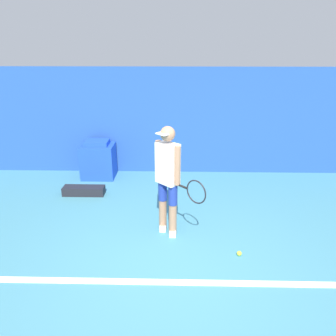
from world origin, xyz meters
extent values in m
plane|color=teal|center=(0.00, 0.00, 0.00)|extent=(24.00, 24.00, 0.00)
cube|color=#234C99|center=(0.00, 3.56, 1.17)|extent=(24.00, 0.10, 2.35)
cube|color=white|center=(0.00, -0.29, 0.01)|extent=(21.60, 0.10, 0.01)
cylinder|color=#A37556|center=(-0.21, 0.99, 0.26)|extent=(0.12, 0.12, 0.52)
cylinder|color=navy|center=(-0.21, 0.99, 0.68)|extent=(0.14, 0.14, 0.32)
cube|color=white|center=(-0.21, 0.99, 0.04)|extent=(0.10, 0.24, 0.08)
cylinder|color=#A37556|center=(-0.05, 0.84, 0.26)|extent=(0.12, 0.12, 0.52)
cylinder|color=navy|center=(-0.05, 0.84, 0.68)|extent=(0.14, 0.14, 0.32)
cube|color=white|center=(-0.05, 0.84, 0.04)|extent=(0.10, 0.24, 0.08)
cube|color=white|center=(-0.13, 0.91, 1.15)|extent=(0.38, 0.38, 0.62)
sphere|color=#A37556|center=(-0.13, 0.91, 1.60)|extent=(0.22, 0.22, 0.22)
cube|color=white|center=(-0.20, 0.84, 1.62)|extent=(0.21, 0.21, 0.02)
cylinder|color=#A37556|center=(-0.28, 1.05, 1.17)|extent=(0.09, 0.09, 0.58)
cylinder|color=#A37556|center=(0.01, 0.78, 1.17)|extent=(0.09, 0.09, 0.58)
cylinder|color=black|center=(0.08, 0.71, 0.88)|extent=(0.17, 0.16, 0.03)
torus|color=black|center=(0.27, 0.53, 0.88)|extent=(0.27, 0.26, 0.35)
sphere|color=#D1E533|center=(0.89, 0.30, 0.03)|extent=(0.07, 0.07, 0.07)
cube|color=blue|center=(-1.72, 3.17, 0.37)|extent=(0.71, 0.59, 0.74)
cube|color=blue|center=(-1.72, 3.17, 0.79)|extent=(0.50, 0.41, 0.10)
cube|color=black|center=(-1.82, 2.23, 0.08)|extent=(0.81, 0.25, 0.17)
camera|label=1|loc=(-0.02, -3.60, 2.80)|focal=35.00mm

